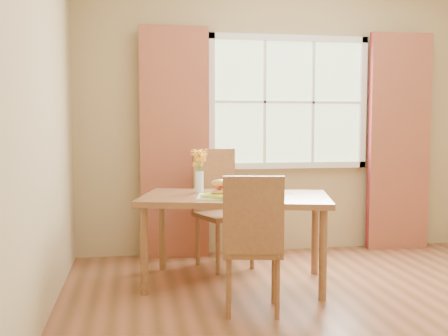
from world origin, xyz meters
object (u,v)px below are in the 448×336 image
chair_near (253,239)px  water_glass (262,190)px  dining_table (235,205)px  chair_far (219,202)px  croissant_sandwich (221,187)px  flower_vase (199,165)px

chair_near → water_glass: size_ratio=7.95×
chair_near → dining_table: bearing=99.7°
dining_table → chair_far: chair_far is taller
chair_near → chair_far: chair_far is taller
chair_near → water_glass: (0.20, 0.55, 0.25)m
dining_table → croissant_sandwich: size_ratio=9.78×
croissant_sandwich → dining_table: bearing=25.0°
croissant_sandwich → water_glass: 0.32m
dining_table → chair_far: size_ratio=1.54×
dining_table → flower_vase: size_ratio=4.51×
dining_table → flower_vase: 0.46m
croissant_sandwich → water_glass: bearing=-16.9°
dining_table → chair_far: (-0.03, 0.59, -0.06)m
dining_table → chair_far: 0.59m
croissant_sandwich → flower_vase: (-0.13, 0.29, 0.15)m
water_glass → flower_vase: size_ratio=0.33×
croissant_sandwich → flower_vase: flower_vase is taller
dining_table → croissant_sandwich: bearing=-140.7°
chair_near → chair_far: bearing=101.8°
croissant_sandwich → flower_vase: size_ratio=0.46×
chair_near → water_glass: chair_near is taller
dining_table → flower_vase: flower_vase is taller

